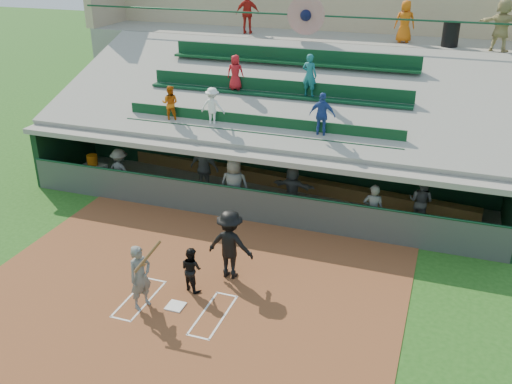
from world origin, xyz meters
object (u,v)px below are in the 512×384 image
(batter_at_plate, at_px, (140,277))
(trash_bin, at_px, (451,34))
(catcher, at_px, (191,269))
(water_cooler, at_px, (92,160))
(white_table, at_px, (96,173))
(home_plate, at_px, (175,306))

(batter_at_plate, distance_m, trash_bin, 14.93)
(catcher, relative_size, water_cooler, 3.13)
(catcher, relative_size, white_table, 1.59)
(catcher, distance_m, water_cooler, 8.28)
(water_cooler, height_order, trash_bin, trash_bin)
(trash_bin, bearing_deg, home_plate, -113.25)
(home_plate, height_order, batter_at_plate, batter_at_plate)
(batter_at_plate, height_order, white_table, batter_at_plate)
(batter_at_plate, relative_size, white_table, 2.54)
(white_table, relative_size, water_cooler, 1.97)
(batter_at_plate, xyz_separation_m, catcher, (0.85, 1.08, -0.24))
(white_table, bearing_deg, water_cooler, -139.39)
(home_plate, relative_size, batter_at_plate, 0.22)
(catcher, bearing_deg, home_plate, 107.32)
(home_plate, relative_size, white_table, 0.56)
(home_plate, distance_m, water_cooler, 8.82)
(batter_at_plate, xyz_separation_m, white_table, (-5.54, 6.29, -0.50))
(white_table, distance_m, trash_bin, 14.29)
(trash_bin, bearing_deg, white_table, -150.64)
(home_plate, distance_m, batter_at_plate, 1.17)
(home_plate, distance_m, white_table, 8.76)
(water_cooler, distance_m, trash_bin, 14.18)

